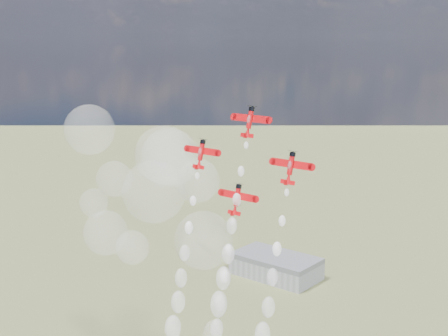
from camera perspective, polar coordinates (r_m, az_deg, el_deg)
hangar at (r=376.89m, az=4.78°, el=-8.92°), size 50.00×28.00×13.00m
plane_lead at (r=150.47m, az=2.36°, el=4.30°), size 10.68×4.13×7.48m
plane_left at (r=158.40m, az=-2.12°, el=1.34°), size 10.68×4.13×7.48m
plane_right at (r=142.44m, az=6.09°, el=0.08°), size 10.68×4.13×7.48m
plane_slot at (r=150.17m, az=1.18°, el=-2.81°), size 10.68×4.13×7.48m
smoke_trail_lead at (r=155.80m, az=-0.96°, el=-15.15°), size 5.74×18.02×60.54m
drifted_smoke_cloud at (r=203.26m, az=-6.64°, el=-1.72°), size 65.87×40.63×54.72m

